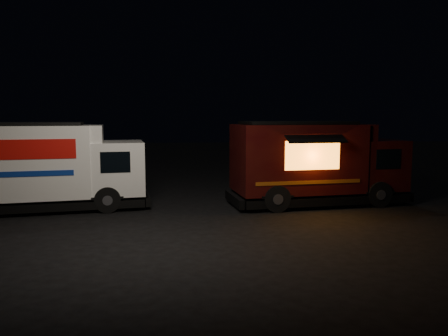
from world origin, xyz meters
TOP-DOWN VIEW (x-y plane):
  - ground at (0.00, 0.00)m, footprint 80.00×80.00m
  - white_truck at (-4.31, 1.37)m, footprint 7.00×3.37m
  - red_truck at (5.29, 1.62)m, footprint 6.86×3.29m

SIDE VIEW (x-z plane):
  - ground at x=0.00m, z-range 0.00..0.00m
  - white_truck at x=-4.31m, z-range 0.00..3.05m
  - red_truck at x=5.29m, z-range 0.00..3.07m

